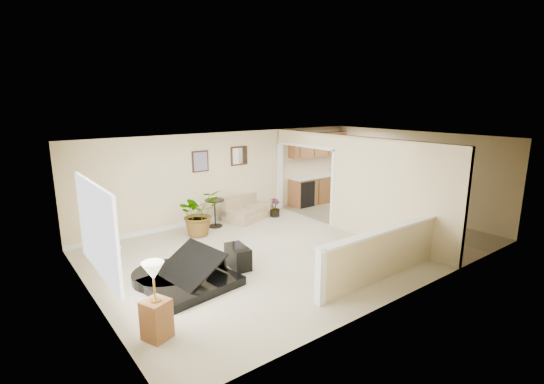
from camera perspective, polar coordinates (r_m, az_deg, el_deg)
floor at (r=9.43m, az=3.73°, el=-7.77°), size 9.00×9.00×0.00m
back_wall at (r=11.44m, az=-6.06°, el=2.40°), size 9.00×0.04×2.50m
front_wall at (r=7.16m, az=19.85°, el=-4.76°), size 9.00×0.04×2.50m
left_wall at (r=7.08m, az=-24.96°, el=-5.43°), size 0.04×6.00×2.50m
right_wall at (r=12.44m, az=19.71°, el=2.56°), size 0.04×6.00×2.50m
ceiling at (r=8.86m, az=3.97°, el=7.53°), size 9.00×6.00×0.04m
kitchen_vinyl at (r=11.64m, az=15.57°, el=-4.16°), size 2.70×6.00×0.01m
interior_partition at (r=10.48m, az=10.38°, el=1.11°), size 0.18×5.99×2.50m
pony_half_wall at (r=7.83m, az=15.43°, el=-8.60°), size 3.42×0.22×1.00m
left_window at (r=6.55m, az=-24.03°, el=-4.92°), size 0.05×2.15×1.45m
wall_art_left at (r=10.88m, az=-10.34°, el=4.38°), size 0.48×0.04×0.58m
wall_mirror at (r=11.49m, az=-4.77°, el=5.25°), size 0.55×0.04×0.55m
kitchen_cabinets at (r=13.22m, az=6.49°, el=2.14°), size 2.36×0.65×2.33m
piano at (r=7.50m, az=-12.57°, el=-8.68°), size 1.95×2.00×1.46m
piano_bench at (r=8.22m, az=-4.96°, el=-9.32°), size 0.44×0.72×0.45m
loveseat at (r=11.47m, az=-3.62°, el=-2.33°), size 1.70×1.26×0.83m
accent_table at (r=10.77m, az=-8.28°, el=-2.50°), size 0.52×0.52×0.76m
palm_plant at (r=10.15m, az=-10.59°, el=-3.04°), size 1.22×1.11×1.17m
small_plant at (r=11.66m, az=0.42°, el=-2.47°), size 0.32×0.32×0.54m
lamp_stand at (r=6.05m, az=-16.49°, el=-15.64°), size 0.45×0.45×1.17m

